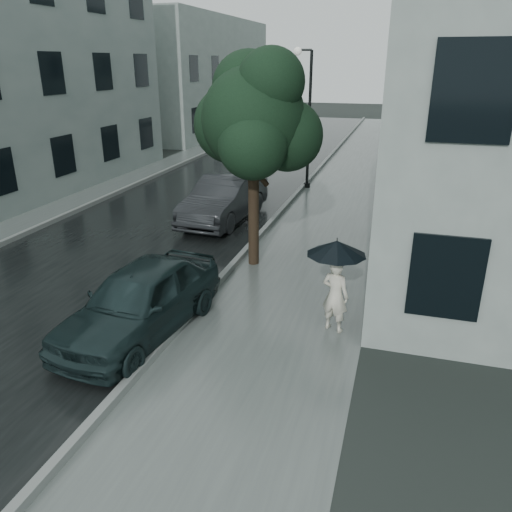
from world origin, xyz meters
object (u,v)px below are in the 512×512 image
(lamp_post, at_px, (306,111))
(car_near, at_px, (141,300))
(car_far, at_px, (224,199))
(street_tree, at_px, (255,118))
(pedestrian, at_px, (335,295))

(lamp_post, distance_m, car_near, 13.15)
(lamp_post, xyz_separation_m, car_far, (-1.60, -5.42, -2.41))
(car_near, xyz_separation_m, car_far, (-1.00, 7.49, 0.04))
(lamp_post, bearing_deg, street_tree, -91.51)
(car_near, bearing_deg, lamp_post, 94.12)
(pedestrian, distance_m, street_tree, 4.95)
(street_tree, bearing_deg, car_near, -104.10)
(street_tree, relative_size, car_far, 1.19)
(lamp_post, height_order, car_near, lamp_post)
(pedestrian, height_order, car_near, pedestrian)
(lamp_post, bearing_deg, pedestrian, -80.14)
(car_far, bearing_deg, lamp_post, 76.56)
(street_tree, height_order, car_near, street_tree)
(lamp_post, bearing_deg, car_near, -97.14)
(street_tree, bearing_deg, pedestrian, -49.84)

